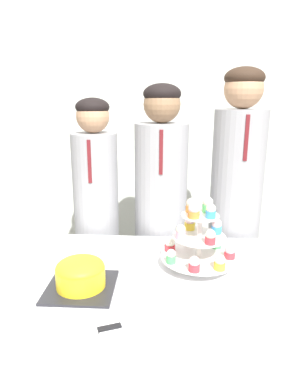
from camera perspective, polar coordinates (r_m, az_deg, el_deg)
The scene contains 8 objects.
wall_back at distance 2.61m, azimuth 2.75°, elevation 14.17°, with size 9.00×0.06×2.70m.
table at distance 1.63m, azimuth 1.65°, elevation -24.46°, with size 1.37×0.76×0.72m.
round_cake at distance 1.32m, azimuth -10.54°, elevation -13.30°, with size 0.25×0.25×0.12m.
cake_knife at distance 1.15m, azimuth -3.46°, elevation -21.25°, with size 0.24×0.11×0.01m.
cupcake_stand at distance 1.43m, azimuth 9.21°, elevation -7.56°, with size 0.31×0.31×0.30m.
student_0 at distance 1.98m, azimuth -7.81°, elevation -6.14°, with size 0.25×0.25×1.41m.
student_1 at distance 1.93m, azimuth 2.74°, elevation -5.66°, with size 0.28×0.29×1.48m.
student_2 at distance 1.96m, azimuth 14.77°, elevation -4.45°, with size 0.27×0.28×1.56m.
Camera 1 is at (0.03, -0.87, 1.40)m, focal length 32.00 mm.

